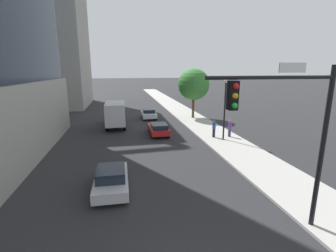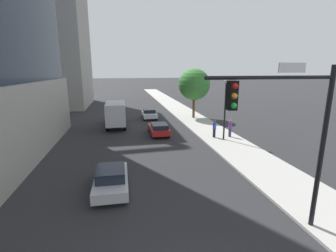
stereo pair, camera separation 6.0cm
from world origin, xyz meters
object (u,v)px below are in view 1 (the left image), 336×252
object	(u,v)px
pedestrian_purple_shirt	(230,128)
car_white	(149,114)
car_red	(158,129)
traffic_light_pole	(290,121)
street_lamp	(225,100)
street_tree	(194,85)
construction_building	(38,18)
pedestrian_blue_shirt	(214,128)
car_silver	(111,179)
box_truck	(116,113)

from	to	relation	value
pedestrian_purple_shirt	car_white	bearing A→B (deg)	120.48
car_red	pedestrian_purple_shirt	world-z (taller)	pedestrian_purple_shirt
traffic_light_pole	car_red	world-z (taller)	traffic_light_pole
street_lamp	street_tree	bearing A→B (deg)	88.67
construction_building	traffic_light_pole	bearing A→B (deg)	-64.02
construction_building	pedestrian_purple_shirt	distance (m)	39.90
traffic_light_pole	street_tree	size ratio (longest dim) A/B	1.01
car_red	pedestrian_blue_shirt	distance (m)	5.87
construction_building	street_tree	size ratio (longest dim) A/B	5.27
car_red	car_silver	bearing A→B (deg)	-111.40
traffic_light_pole	box_truck	bearing A→B (deg)	108.20
construction_building	car_silver	bearing A→B (deg)	-70.12
construction_building	street_lamp	size ratio (longest dim) A/B	6.16
construction_building	car_white	bearing A→B (deg)	-41.62
street_lamp	traffic_light_pole	bearing A→B (deg)	-104.00
construction_building	street_tree	world-z (taller)	construction_building
car_silver	pedestrian_purple_shirt	bearing A→B (deg)	38.05
box_truck	car_white	bearing A→B (deg)	43.36
traffic_light_pole	car_silver	distance (m)	9.80
box_truck	pedestrian_blue_shirt	xyz separation A→B (m)	(9.84, -7.41, -0.65)
traffic_light_pole	street_tree	distance (m)	24.99
construction_building	car_silver	distance (m)	41.76
car_red	car_white	xyz separation A→B (m)	(-0.00, 9.19, -0.02)
traffic_light_pole	street_lamp	distance (m)	13.92
street_lamp	street_tree	world-z (taller)	street_tree
street_tree	car_white	world-z (taller)	street_tree
street_lamp	car_white	world-z (taller)	street_lamp
car_white	box_truck	distance (m)	6.34
street_tree	car_red	xyz separation A→B (m)	(-6.21, -7.91, -4.14)
car_white	box_truck	size ratio (longest dim) A/B	0.56
street_lamp	box_truck	bearing A→B (deg)	141.88
car_red	pedestrian_blue_shirt	bearing A→B (deg)	-25.42
box_truck	pedestrian_blue_shirt	bearing A→B (deg)	-36.99
car_red	car_white	size ratio (longest dim) A/B	1.05
car_white	car_silver	distance (m)	21.29
construction_building	traffic_light_pole	size ratio (longest dim) A/B	5.22
car_white	pedestrian_blue_shirt	xyz separation A→B (m)	(5.29, -11.70, 0.40)
traffic_light_pole	street_lamp	bearing A→B (deg)	76.00
car_white	construction_building	bearing A→B (deg)	138.38
box_truck	pedestrian_purple_shirt	world-z (taller)	box_truck
pedestrian_blue_shirt	car_red	bearing A→B (deg)	154.58
pedestrian_purple_shirt	street_tree	bearing A→B (deg)	93.97
construction_building	box_truck	world-z (taller)	construction_building
traffic_light_pole	street_lamp	world-z (taller)	traffic_light_pole
street_tree	car_red	world-z (taller)	street_tree
construction_building	pedestrian_purple_shirt	world-z (taller)	construction_building
street_tree	box_truck	xyz separation A→B (m)	(-10.76, -3.01, -3.10)
street_tree	pedestrian_blue_shirt	xyz separation A→B (m)	(-0.93, -10.42, -3.75)
street_lamp	pedestrian_purple_shirt	xyz separation A→B (m)	(0.99, 0.73, -2.95)
box_truck	pedestrian_purple_shirt	size ratio (longest dim) A/B	4.03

